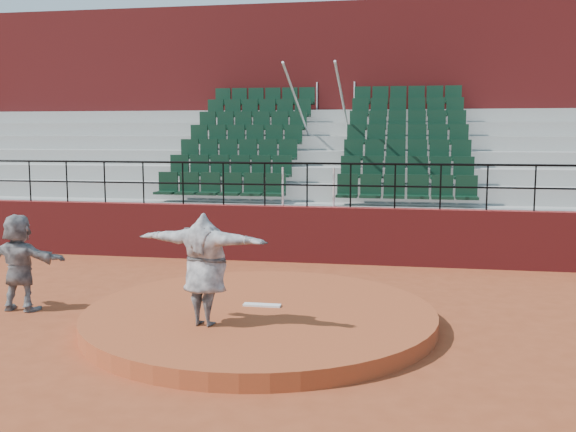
% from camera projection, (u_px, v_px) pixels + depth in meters
% --- Properties ---
extents(ground, '(90.00, 90.00, 0.00)m').
position_uv_depth(ground, '(260.00, 324.00, 10.12)').
color(ground, '#954021').
rests_on(ground, ground).
extents(pitchers_mound, '(5.50, 5.50, 0.25)m').
position_uv_depth(pitchers_mound, '(260.00, 316.00, 10.10)').
color(pitchers_mound, '#A34724').
rests_on(pitchers_mound, ground).
extents(pitching_rubber, '(0.60, 0.15, 0.03)m').
position_uv_depth(pitching_rubber, '(262.00, 305.00, 10.23)').
color(pitching_rubber, white).
rests_on(pitching_rubber, pitchers_mound).
extents(boundary_wall, '(24.00, 0.30, 1.30)m').
position_uv_depth(boundary_wall, '(307.00, 234.00, 14.92)').
color(boundary_wall, maroon).
rests_on(boundary_wall, ground).
extents(wall_railing, '(24.04, 0.05, 1.03)m').
position_uv_depth(wall_railing, '(307.00, 175.00, 14.74)').
color(wall_railing, black).
rests_on(wall_railing, boundary_wall).
extents(seating_deck, '(24.00, 5.97, 4.63)m').
position_uv_depth(seating_deck, '(326.00, 187.00, 18.37)').
color(seating_deck, '#9C9C96').
rests_on(seating_deck, ground).
extents(press_box_facade, '(24.00, 3.00, 7.10)m').
position_uv_depth(press_box_facade, '(340.00, 117.00, 21.96)').
color(press_box_facade, maroon).
rests_on(press_box_facade, ground).
extents(pitcher, '(2.06, 0.87, 1.62)m').
position_uv_depth(pitcher, '(205.00, 269.00, 9.14)').
color(pitcher, black).
rests_on(pitcher, pitchers_mound).
extents(fielder, '(1.56, 0.58, 1.66)m').
position_uv_depth(fielder, '(19.00, 262.00, 10.80)').
color(fielder, black).
rests_on(fielder, ground).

